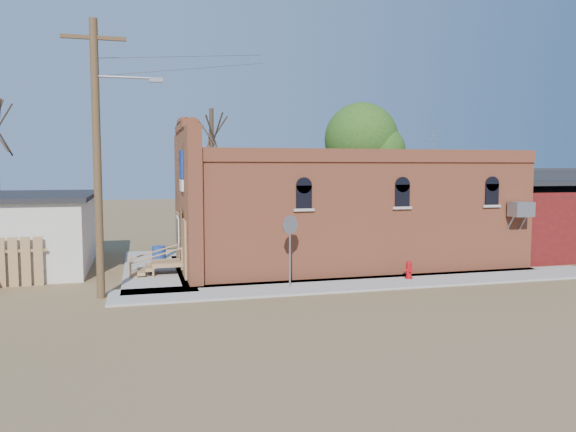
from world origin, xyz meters
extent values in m
plane|color=brown|center=(0.00, 0.00, 0.00)|extent=(120.00, 120.00, 0.00)
cube|color=#9E9991|center=(1.50, 0.90, 0.04)|extent=(19.00, 2.20, 0.08)
cube|color=#9E9991|center=(-6.30, 6.00, 0.04)|extent=(2.60, 10.00, 0.08)
cube|color=#CA633D|center=(2.00, 5.50, 2.25)|extent=(14.00, 7.00, 4.50)
cube|color=black|center=(2.00, 5.50, 4.55)|extent=(13.80, 6.80, 0.12)
cube|color=#CA633D|center=(-5.00, 5.50, 2.90)|extent=(0.50, 7.40, 5.80)
cube|color=navy|center=(-5.30, 4.30, 4.00)|extent=(0.08, 1.10, 1.56)
cube|color=gray|center=(8.10, 1.55, 2.60)|extent=(0.85, 0.65, 0.60)
cube|color=#510E10|center=(11.50, 5.50, 1.60)|extent=(5.00, 6.00, 3.20)
cylinder|color=#462E1C|center=(-8.20, 1.20, 4.50)|extent=(0.26, 0.26, 9.00)
cube|color=#462E1C|center=(-8.20, 1.20, 8.40)|extent=(2.00, 0.12, 0.12)
cylinder|color=gray|center=(-7.30, 1.20, 7.20)|extent=(1.80, 0.08, 0.08)
cube|color=gray|center=(-6.30, 1.20, 7.15)|extent=(0.45, 0.22, 0.14)
cylinder|color=#433626|center=(-3.00, 13.00, 3.75)|extent=(0.24, 0.24, 7.50)
cylinder|color=#433626|center=(6.00, 13.50, 3.15)|extent=(0.28, 0.28, 6.30)
sphere|color=#254814|center=(6.00, 13.50, 5.95)|extent=(4.40, 4.40, 4.40)
cylinder|color=#A3090F|center=(2.93, 1.16, 0.11)|extent=(0.39, 0.39, 0.06)
cylinder|color=#A3090F|center=(2.93, 1.16, 0.39)|extent=(0.27, 0.27, 0.52)
sphere|color=#A3090F|center=(2.93, 1.16, 0.66)|extent=(0.21, 0.21, 0.21)
cylinder|color=#A3090F|center=(2.93, 1.03, 0.40)|extent=(0.13, 0.14, 0.09)
cylinder|color=#A3090F|center=(2.80, 1.16, 0.40)|extent=(0.14, 0.13, 0.09)
cylinder|color=#A3090F|center=(3.06, 1.16, 0.40)|extent=(0.14, 0.13, 0.09)
cylinder|color=gray|center=(-1.83, 0.88, 1.24)|extent=(0.06, 0.06, 2.32)
cylinder|color=gray|center=(-1.83, 0.86, 2.29)|extent=(0.66, 0.29, 0.70)
cylinder|color=red|center=(-1.83, 0.90, 2.29)|extent=(0.66, 0.29, 0.70)
cylinder|color=navy|center=(-6.15, 6.22, 0.52)|extent=(0.71, 0.71, 0.88)
camera|label=1|loc=(-6.93, -17.97, 4.30)|focal=35.00mm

